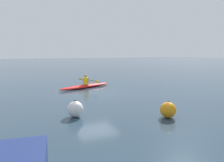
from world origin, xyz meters
TOP-DOWN VIEW (x-y plane):
  - ground_plane at (0.00, 0.00)m, footprint 160.00×160.00m
  - kayak at (-0.02, -2.16)m, footprint 4.32×2.08m
  - kayaker at (-0.06, -2.18)m, footprint 0.85×2.19m
  - mooring_buoy_red_near at (2.44, 4.42)m, footprint 0.64×0.64m
  - mooring_buoy_orange_mid at (-0.88, 6.03)m, footprint 0.64×0.64m

SIDE VIEW (x-z plane):
  - ground_plane at x=0.00m, z-range 0.00..0.00m
  - kayak at x=-0.02m, z-range 0.00..0.25m
  - mooring_buoy_orange_mid at x=-0.88m, z-range -0.02..0.66m
  - mooring_buoy_red_near at x=2.44m, z-range -0.02..0.66m
  - kayaker at x=-0.06m, z-range 0.20..0.93m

